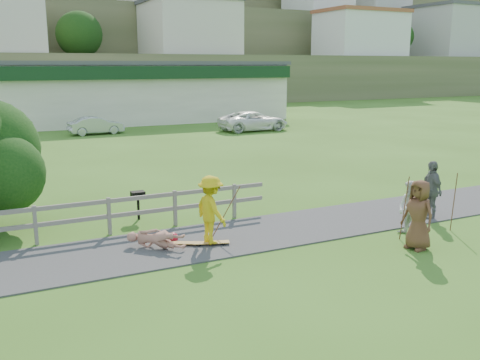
{
  "coord_description": "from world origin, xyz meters",
  "views": [
    {
      "loc": [
        -5.15,
        -11.65,
        4.83
      ],
      "look_at": [
        1.56,
        2.0,
        1.53
      ],
      "focal_mm": 40.0,
      "sensor_mm": 36.0,
      "label": 1
    }
  ],
  "objects_px": {
    "skater_fallen": "(156,239)",
    "spectator_c": "(418,215)",
    "car_silver": "(96,125)",
    "spectator_a": "(411,209)",
    "bbq": "(138,205)",
    "car_white": "(254,121)",
    "spectator_b": "(431,190)",
    "skater_rider": "(211,213)"
  },
  "relations": [
    {
      "from": "skater_fallen",
      "to": "spectator_c",
      "type": "relative_size",
      "value": 0.85
    },
    {
      "from": "car_silver",
      "to": "spectator_a",
      "type": "bearing_deg",
      "value": -177.33
    },
    {
      "from": "bbq",
      "to": "car_white",
      "type": "bearing_deg",
      "value": 55.21
    },
    {
      "from": "spectator_c",
      "to": "car_white",
      "type": "xyz_separation_m",
      "value": [
        8.12,
        24.96,
        -0.22
      ]
    },
    {
      "from": "spectator_b",
      "to": "spectator_c",
      "type": "xyz_separation_m",
      "value": [
        -2.48,
        -2.0,
        0.01
      ]
    },
    {
      "from": "skater_fallen",
      "to": "car_white",
      "type": "relative_size",
      "value": 0.31
    },
    {
      "from": "spectator_c",
      "to": "skater_fallen",
      "type": "bearing_deg",
      "value": -124.33
    },
    {
      "from": "spectator_b",
      "to": "car_white",
      "type": "bearing_deg",
      "value": -177.63
    },
    {
      "from": "bbq",
      "to": "skater_rider",
      "type": "bearing_deg",
      "value": -70.77
    },
    {
      "from": "skater_rider",
      "to": "skater_fallen",
      "type": "height_order",
      "value": "skater_rider"
    },
    {
      "from": "bbq",
      "to": "spectator_b",
      "type": "bearing_deg",
      "value": -23.73
    },
    {
      "from": "spectator_b",
      "to": "car_white",
      "type": "relative_size",
      "value": 0.36
    },
    {
      "from": "spectator_b",
      "to": "bbq",
      "type": "height_order",
      "value": "spectator_b"
    },
    {
      "from": "spectator_b",
      "to": "skater_rider",
      "type": "bearing_deg",
      "value": -78.6
    },
    {
      "from": "skater_rider",
      "to": "bbq",
      "type": "bearing_deg",
      "value": 7.48
    },
    {
      "from": "spectator_c",
      "to": "car_silver",
      "type": "relative_size",
      "value": 0.5
    },
    {
      "from": "skater_fallen",
      "to": "spectator_a",
      "type": "bearing_deg",
      "value": -63.8
    },
    {
      "from": "skater_rider",
      "to": "car_white",
      "type": "bearing_deg",
      "value": -40.17
    },
    {
      "from": "spectator_a",
      "to": "bbq",
      "type": "distance_m",
      "value": 8.26
    },
    {
      "from": "skater_rider",
      "to": "car_silver",
      "type": "xyz_separation_m",
      "value": [
        2.06,
        25.43,
        -0.3
      ]
    },
    {
      "from": "spectator_b",
      "to": "bbq",
      "type": "bearing_deg",
      "value": -99.26
    },
    {
      "from": "car_white",
      "to": "car_silver",
      "type": "bearing_deg",
      "value": 73.52
    },
    {
      "from": "spectator_a",
      "to": "car_white",
      "type": "relative_size",
      "value": 0.31
    },
    {
      "from": "spectator_b",
      "to": "car_silver",
      "type": "distance_m",
      "value": 26.58
    },
    {
      "from": "spectator_b",
      "to": "car_silver",
      "type": "xyz_separation_m",
      "value": [
        -5.27,
        26.05,
        -0.31
      ]
    },
    {
      "from": "skater_rider",
      "to": "bbq",
      "type": "relative_size",
      "value": 2.02
    },
    {
      "from": "spectator_a",
      "to": "spectator_c",
      "type": "xyz_separation_m",
      "value": [
        -0.58,
        -0.88,
        0.13
      ]
    },
    {
      "from": "car_silver",
      "to": "car_white",
      "type": "bearing_deg",
      "value": -110.18
    },
    {
      "from": "car_white",
      "to": "spectator_a",
      "type": "bearing_deg",
      "value": 161.9
    },
    {
      "from": "skater_rider",
      "to": "skater_fallen",
      "type": "xyz_separation_m",
      "value": [
        -1.44,
        0.39,
        -0.63
      ]
    },
    {
      "from": "spectator_b",
      "to": "spectator_c",
      "type": "bearing_deg",
      "value": -35.02
    },
    {
      "from": "skater_rider",
      "to": "spectator_a",
      "type": "distance_m",
      "value": 5.69
    },
    {
      "from": "skater_rider",
      "to": "spectator_a",
      "type": "relative_size",
      "value": 1.14
    },
    {
      "from": "spectator_a",
      "to": "spectator_b",
      "type": "bearing_deg",
      "value": 115.18
    },
    {
      "from": "skater_fallen",
      "to": "car_white",
      "type": "distance_m",
      "value": 26.27
    },
    {
      "from": "car_white",
      "to": "spectator_b",
      "type": "bearing_deg",
      "value": 165.5
    },
    {
      "from": "spectator_c",
      "to": "bbq",
      "type": "relative_size",
      "value": 2.06
    },
    {
      "from": "spectator_a",
      "to": "skater_fallen",
      "type": "bearing_deg",
      "value": -112.16
    },
    {
      "from": "skater_fallen",
      "to": "car_white",
      "type": "bearing_deg",
      "value": 10.02
    },
    {
      "from": "car_silver",
      "to": "car_white",
      "type": "xyz_separation_m",
      "value": [
        10.91,
        -3.08,
        0.1
      ]
    },
    {
      "from": "skater_fallen",
      "to": "car_silver",
      "type": "xyz_separation_m",
      "value": [
        3.5,
        25.05,
        0.33
      ]
    },
    {
      "from": "skater_fallen",
      "to": "bbq",
      "type": "bearing_deg",
      "value": 36.22
    }
  ]
}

